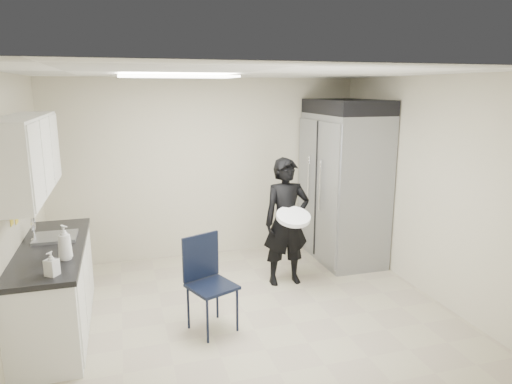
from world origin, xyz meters
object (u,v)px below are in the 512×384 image
object	(u,v)px
commercial_fridge	(343,188)
man_tuxedo	(286,222)
lower_counter	(55,291)
folding_chair	(212,287)

from	to	relation	value
commercial_fridge	man_tuxedo	world-z (taller)	commercial_fridge
lower_counter	commercial_fridge	world-z (taller)	commercial_fridge
lower_counter	commercial_fridge	bearing A→B (deg)	15.88
commercial_fridge	folding_chair	world-z (taller)	commercial_fridge
folding_chair	man_tuxedo	xyz separation A→B (m)	(1.14, 0.91, 0.33)
man_tuxedo	lower_counter	bearing A→B (deg)	-169.25
folding_chair	man_tuxedo	distance (m)	1.49
commercial_fridge	man_tuxedo	bearing A→B (deg)	-150.31
lower_counter	man_tuxedo	bearing A→B (deg)	9.44
folding_chair	man_tuxedo	size ratio (longest dim) A/B	0.59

